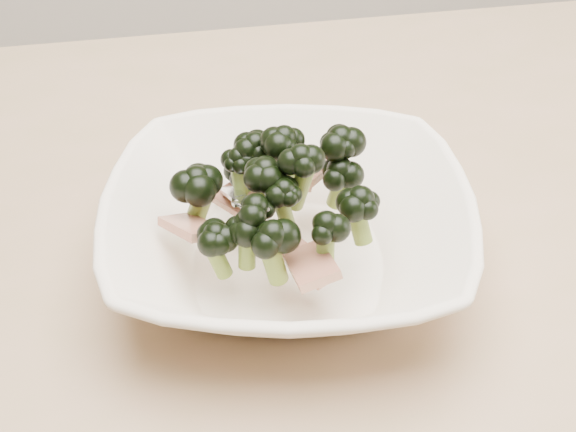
# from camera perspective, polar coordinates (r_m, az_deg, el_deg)

# --- Properties ---
(dining_table) EXTENTS (1.20, 0.80, 0.75)m
(dining_table) POSITION_cam_1_polar(r_m,az_deg,el_deg) (0.78, 5.03, -5.19)
(dining_table) COLOR tan
(dining_table) RESTS_ON ground
(broccoli_dish) EXTENTS (0.33, 0.33, 0.12)m
(broccoli_dish) POSITION_cam_1_polar(r_m,az_deg,el_deg) (0.63, -0.09, -0.75)
(broccoli_dish) COLOR white
(broccoli_dish) RESTS_ON dining_table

